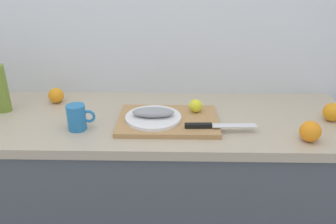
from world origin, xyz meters
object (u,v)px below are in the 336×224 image
(cutting_board, at_px, (168,120))
(olive_oil_bottle, at_px, (0,87))
(white_plate, at_px, (153,118))
(fish_fillet, at_px, (153,112))
(chef_knife, at_px, (211,126))
(orange_0, at_px, (310,131))
(coffee_mug_0, at_px, (77,117))
(lemon_0, at_px, (196,106))

(cutting_board, relative_size, olive_oil_bottle, 1.50)
(white_plate, height_order, fish_fillet, fish_fillet)
(cutting_board, height_order, white_plate, white_plate)
(chef_knife, distance_m, olive_oil_bottle, 0.96)
(orange_0, bearing_deg, chef_knife, 170.13)
(white_plate, bearing_deg, olive_oil_bottle, 170.23)
(fish_fillet, bearing_deg, coffee_mug_0, -169.34)
(fish_fillet, relative_size, olive_oil_bottle, 0.63)
(white_plate, distance_m, olive_oil_bottle, 0.71)
(fish_fillet, xyz_separation_m, orange_0, (0.61, -0.14, -0.01))
(chef_knife, height_order, orange_0, orange_0)
(white_plate, distance_m, fish_fillet, 0.03)
(lemon_0, bearing_deg, white_plate, -155.82)
(cutting_board, xyz_separation_m, chef_knife, (0.18, -0.08, 0.02))
(lemon_0, bearing_deg, orange_0, -27.25)
(olive_oil_bottle, bearing_deg, fish_fillet, -9.77)
(cutting_board, distance_m, fish_fillet, 0.08)
(white_plate, xyz_separation_m, fish_fillet, (0.00, 0.00, 0.03))
(olive_oil_bottle, distance_m, coffee_mug_0, 0.43)
(lemon_0, bearing_deg, olive_oil_bottle, 177.58)
(cutting_board, bearing_deg, coffee_mug_0, -169.54)
(lemon_0, height_order, coffee_mug_0, coffee_mug_0)
(lemon_0, bearing_deg, chef_knife, -70.22)
(white_plate, bearing_deg, lemon_0, 24.18)
(chef_knife, bearing_deg, lemon_0, 107.92)
(fish_fillet, distance_m, coffee_mug_0, 0.31)
(white_plate, bearing_deg, fish_fillet, 0.00)
(fish_fillet, relative_size, lemon_0, 3.06)
(fish_fillet, bearing_deg, lemon_0, 24.18)
(chef_knife, distance_m, orange_0, 0.38)
(cutting_board, height_order, chef_knife, chef_knife)
(cutting_board, bearing_deg, white_plate, -170.53)
(lemon_0, xyz_separation_m, olive_oil_bottle, (-0.88, 0.04, 0.07))
(lemon_0, xyz_separation_m, coffee_mug_0, (-0.49, -0.14, 0.00))
(fish_fillet, distance_m, orange_0, 0.63)
(chef_knife, xyz_separation_m, orange_0, (0.37, -0.06, 0.01))
(chef_knife, bearing_deg, olive_oil_bottle, 166.49)
(lemon_0, xyz_separation_m, orange_0, (0.43, -0.22, -0.01))
(coffee_mug_0, bearing_deg, olive_oil_bottle, 155.40)
(fish_fillet, height_order, orange_0, orange_0)
(lemon_0, relative_size, coffee_mug_0, 0.50)
(lemon_0, bearing_deg, cutting_board, -149.30)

